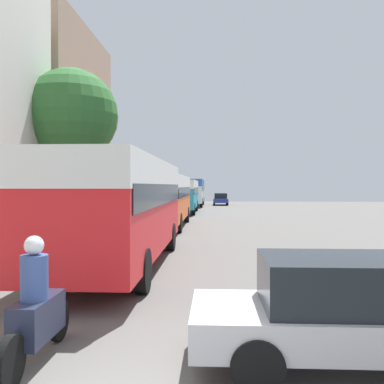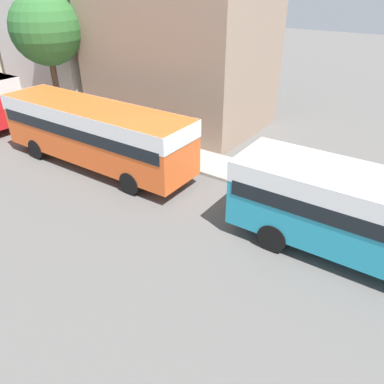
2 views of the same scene
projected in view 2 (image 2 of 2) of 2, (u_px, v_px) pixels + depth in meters
name	position (u px, v px, depth m)	size (l,w,h in m)	color
building_midblock	(59.00, 11.00, 24.94)	(5.36, 7.25, 11.97)	silver
building_far_terrace	(179.00, 24.00, 20.96)	(6.67, 9.90, 11.30)	gray
bus_following	(94.00, 128.00, 17.20)	(2.56, 10.16, 2.95)	#EA5B23
bus_third_in_line	(382.00, 214.00, 11.09)	(2.58, 9.22, 2.84)	teal
street_tree	(46.00, 29.00, 21.00)	(3.95, 3.95, 7.23)	brown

